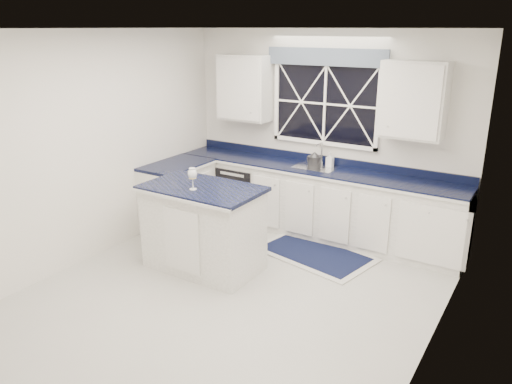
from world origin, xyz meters
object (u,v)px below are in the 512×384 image
Objects in this scene: kettle at (314,160)px; faucet at (321,153)px; dishwasher at (245,192)px; soap_bottle at (330,159)px; island at (204,227)px; wine_glass at (192,175)px.

faucet is at bearing 107.60° from kettle.
faucet is at bearing 10.02° from dishwasher.
dishwasher is 1.25m from kettle.
soap_bottle is at bearing 61.57° from kettle.
kettle is at bearing 69.51° from island.
kettle is (1.08, 0.03, 0.63)m from dishwasher.
wine_glass reaches higher than kettle.
dishwasher is 1.41m from soap_bottle.
wine_glass is 2.06m from soap_bottle.
island reaches higher than dishwasher.
kettle is 1.43× the size of soap_bottle.
kettle is at bearing -95.85° from faucet.
dishwasher is 2.97× the size of kettle.
faucet reaches higher than island.
kettle is 0.21m from soap_bottle.
dishwasher is 0.61× the size of island.
dishwasher is at bearing 104.32° from wine_glass.
soap_bottle is (1.25, 0.16, 0.63)m from dishwasher.
island is 1.82m from kettle.
kettle is at bearing 1.36° from dishwasher.
wine_glass is at bearing -75.68° from dishwasher.
kettle is at bearing 70.10° from wine_glass.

